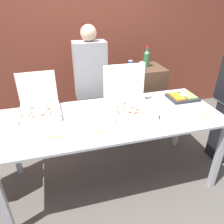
{
  "coord_description": "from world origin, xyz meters",
  "views": [
    {
      "loc": [
        -0.52,
        -1.89,
        2.0
      ],
      "look_at": [
        0.0,
        0.0,
        0.93
      ],
      "focal_mm": 35.0,
      "sensor_mm": 36.0,
      "label": 1
    }
  ],
  "objects_px": {
    "person_guest_plaid": "(91,90)",
    "paper_plate_front_center": "(203,112)",
    "paper_plate_front_left": "(56,132)",
    "soda_can_silver": "(142,66)",
    "pizza_box_far_right": "(129,104)",
    "pizza_box_far_left": "(40,107)",
    "paper_plate_front_right": "(97,129)",
    "soda_bottle": "(147,58)",
    "veggie_tray": "(183,97)",
    "soda_can_colored": "(130,65)"
  },
  "relations": [
    {
      "from": "person_guest_plaid",
      "to": "paper_plate_front_center",
      "type": "bearing_deg",
      "value": 138.17
    },
    {
      "from": "paper_plate_front_left",
      "to": "soda_can_silver",
      "type": "distance_m",
      "value": 1.48
    },
    {
      "from": "pizza_box_far_right",
      "to": "soda_can_silver",
      "type": "height_order",
      "value": "pizza_box_far_right"
    },
    {
      "from": "pizza_box_far_right",
      "to": "paper_plate_front_left",
      "type": "xyz_separation_m",
      "value": [
        -0.78,
        -0.24,
        -0.07
      ]
    },
    {
      "from": "pizza_box_far_left",
      "to": "paper_plate_front_left",
      "type": "relative_size",
      "value": 1.95
    },
    {
      "from": "paper_plate_front_right",
      "to": "paper_plate_front_center",
      "type": "bearing_deg",
      "value": 1.36
    },
    {
      "from": "soda_bottle",
      "to": "veggie_tray",
      "type": "bearing_deg",
      "value": -74.01
    },
    {
      "from": "veggie_tray",
      "to": "paper_plate_front_left",
      "type": "bearing_deg",
      "value": -166.64
    },
    {
      "from": "pizza_box_far_left",
      "to": "paper_plate_front_left",
      "type": "xyz_separation_m",
      "value": [
        0.14,
        -0.45,
        -0.06
      ]
    },
    {
      "from": "pizza_box_far_right",
      "to": "paper_plate_front_right",
      "type": "height_order",
      "value": "pizza_box_far_right"
    },
    {
      "from": "soda_can_colored",
      "to": "paper_plate_front_center",
      "type": "bearing_deg",
      "value": -63.48
    },
    {
      "from": "person_guest_plaid",
      "to": "soda_bottle",
      "type": "bearing_deg",
      "value": -171.1
    },
    {
      "from": "paper_plate_front_left",
      "to": "person_guest_plaid",
      "type": "bearing_deg",
      "value": 61.61
    },
    {
      "from": "paper_plate_front_left",
      "to": "soda_can_silver",
      "type": "height_order",
      "value": "soda_can_silver"
    },
    {
      "from": "pizza_box_far_right",
      "to": "soda_can_colored",
      "type": "distance_m",
      "value": 0.78
    },
    {
      "from": "pizza_box_far_left",
      "to": "veggie_tray",
      "type": "bearing_deg",
      "value": -5.0
    },
    {
      "from": "soda_can_silver",
      "to": "veggie_tray",
      "type": "bearing_deg",
      "value": -56.52
    },
    {
      "from": "paper_plate_front_center",
      "to": "soda_can_colored",
      "type": "xyz_separation_m",
      "value": [
        -0.48,
        0.97,
        0.26
      ]
    },
    {
      "from": "pizza_box_far_left",
      "to": "person_guest_plaid",
      "type": "relative_size",
      "value": 0.25
    },
    {
      "from": "pizza_box_far_left",
      "to": "veggie_tray",
      "type": "xyz_separation_m",
      "value": [
        1.64,
        -0.09,
        -0.05
      ]
    },
    {
      "from": "soda_bottle",
      "to": "pizza_box_far_left",
      "type": "bearing_deg",
      "value": -157.77
    },
    {
      "from": "pizza_box_far_right",
      "to": "person_guest_plaid",
      "type": "height_order",
      "value": "person_guest_plaid"
    },
    {
      "from": "paper_plate_front_center",
      "to": "person_guest_plaid",
      "type": "height_order",
      "value": "person_guest_plaid"
    },
    {
      "from": "paper_plate_front_right",
      "to": "paper_plate_front_left",
      "type": "bearing_deg",
      "value": 174.12
    },
    {
      "from": "soda_can_silver",
      "to": "soda_can_colored",
      "type": "xyz_separation_m",
      "value": [
        -0.13,
        0.09,
        0.0
      ]
    },
    {
      "from": "paper_plate_front_center",
      "to": "soda_can_silver",
      "type": "distance_m",
      "value": 0.98
    },
    {
      "from": "pizza_box_far_left",
      "to": "paper_plate_front_center",
      "type": "height_order",
      "value": "pizza_box_far_left"
    },
    {
      "from": "pizza_box_far_right",
      "to": "pizza_box_far_left",
      "type": "relative_size",
      "value": 1.14
    },
    {
      "from": "pizza_box_far_left",
      "to": "paper_plate_front_left",
      "type": "distance_m",
      "value": 0.47
    },
    {
      "from": "pizza_box_far_left",
      "to": "paper_plate_front_left",
      "type": "bearing_deg",
      "value": -74.38
    },
    {
      "from": "pizza_box_far_left",
      "to": "paper_plate_front_center",
      "type": "xyz_separation_m",
      "value": [
        1.66,
        -0.46,
        -0.06
      ]
    },
    {
      "from": "veggie_tray",
      "to": "soda_can_colored",
      "type": "xyz_separation_m",
      "value": [
        -0.46,
        0.6,
        0.25
      ]
    },
    {
      "from": "paper_plate_front_left",
      "to": "pizza_box_far_left",
      "type": "bearing_deg",
      "value": 107.47
    },
    {
      "from": "paper_plate_front_center",
      "to": "soda_bottle",
      "type": "height_order",
      "value": "soda_bottle"
    },
    {
      "from": "veggie_tray",
      "to": "soda_can_colored",
      "type": "bearing_deg",
      "value": 127.68
    },
    {
      "from": "pizza_box_far_right",
      "to": "veggie_tray",
      "type": "distance_m",
      "value": 0.74
    },
    {
      "from": "veggie_tray",
      "to": "soda_bottle",
      "type": "height_order",
      "value": "soda_bottle"
    },
    {
      "from": "veggie_tray",
      "to": "person_guest_plaid",
      "type": "relative_size",
      "value": 0.2
    },
    {
      "from": "pizza_box_far_left",
      "to": "soda_can_colored",
      "type": "height_order",
      "value": "pizza_box_far_left"
    },
    {
      "from": "soda_bottle",
      "to": "person_guest_plaid",
      "type": "distance_m",
      "value": 0.89
    },
    {
      "from": "pizza_box_far_left",
      "to": "person_guest_plaid",
      "type": "xyz_separation_m",
      "value": [
        0.63,
        0.46,
        -0.07
      ]
    },
    {
      "from": "paper_plate_front_center",
      "to": "soda_can_colored",
      "type": "distance_m",
      "value": 1.11
    },
    {
      "from": "paper_plate_front_left",
      "to": "paper_plate_front_right",
      "type": "xyz_separation_m",
      "value": [
        0.37,
        -0.04,
        -0.0
      ]
    },
    {
      "from": "pizza_box_far_left",
      "to": "soda_can_colored",
      "type": "distance_m",
      "value": 1.3
    },
    {
      "from": "paper_plate_front_right",
      "to": "veggie_tray",
      "type": "distance_m",
      "value": 1.2
    },
    {
      "from": "veggie_tray",
      "to": "soda_bottle",
      "type": "relative_size",
      "value": 1.22
    },
    {
      "from": "pizza_box_far_right",
      "to": "paper_plate_front_left",
      "type": "height_order",
      "value": "pizza_box_far_right"
    },
    {
      "from": "pizza_box_far_left",
      "to": "paper_plate_front_right",
      "type": "bearing_deg",
      "value": -45.59
    },
    {
      "from": "paper_plate_front_right",
      "to": "soda_bottle",
      "type": "xyz_separation_m",
      "value": [
        0.94,
        1.08,
        0.32
      ]
    },
    {
      "from": "paper_plate_front_center",
      "to": "veggie_tray",
      "type": "relative_size",
      "value": 0.69
    }
  ]
}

